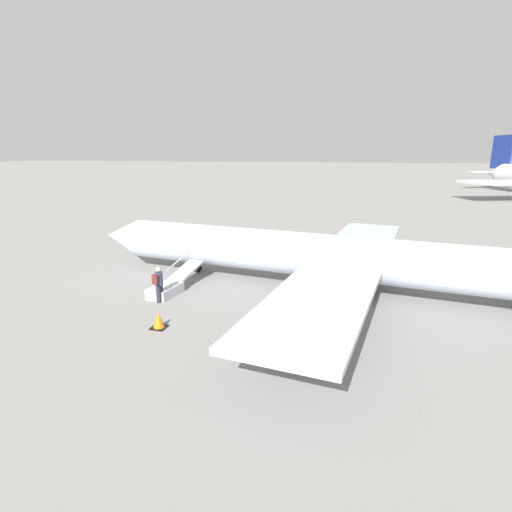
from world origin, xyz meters
The scene contains 5 objects.
ground_plane centered at (0.00, 0.00, 0.00)m, with size 600.00×600.00×0.00m, color gray.
airplane_main centered at (-0.85, 0.10, 1.78)m, with size 29.02×22.29×5.97m.
boarding_stairs centered at (7.44, 2.82, 0.36)m, with size 1.47×4.10×1.55m.
passenger centered at (7.27, 4.16, 1.00)m, with size 0.36×0.55×1.74m.
traffic_cone_near_stairs centered at (5.88, 6.74, 0.32)m, with size 0.63×0.63×0.69m.
Camera 1 is at (-2.01, 20.10, 6.90)m, focal length 28.00 mm.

